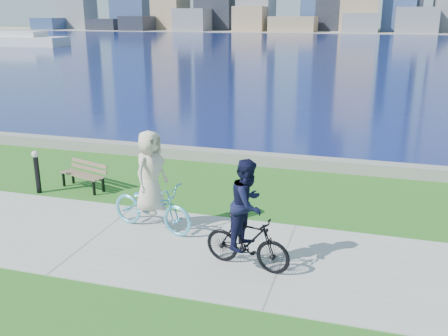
% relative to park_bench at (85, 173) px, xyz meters
% --- Properties ---
extents(ground, '(320.00, 320.00, 0.00)m').
position_rel_park_bench_xyz_m(ground, '(1.88, -2.65, -0.44)').
color(ground, '#1F5717').
rests_on(ground, ground).
extents(concrete_path, '(80.00, 3.50, 0.02)m').
position_rel_park_bench_xyz_m(concrete_path, '(1.88, -2.65, -0.43)').
color(concrete_path, '#989793').
rests_on(concrete_path, ground).
extents(seawall, '(90.00, 0.50, 0.35)m').
position_rel_park_bench_xyz_m(seawall, '(1.88, 3.55, -0.27)').
color(seawall, slate).
rests_on(seawall, ground).
extents(bay_water, '(320.00, 131.00, 0.01)m').
position_rel_park_bench_xyz_m(bay_water, '(1.88, 69.35, -0.44)').
color(bay_water, '#0B154A').
rests_on(bay_water, ground).
extents(far_shore, '(320.00, 30.00, 0.12)m').
position_rel_park_bench_xyz_m(far_shore, '(1.88, 127.35, -0.38)').
color(far_shore, gray).
rests_on(far_shore, ground).
extents(ferry_near, '(15.60, 4.46, 2.12)m').
position_rel_park_bench_xyz_m(ferry_near, '(-43.33, 51.91, 0.44)').
color(ferry_near, silver).
rests_on(ferry_near, ground).
extents(park_bench, '(1.48, 0.89, 0.72)m').
position_rel_park_bench_xyz_m(park_bench, '(0.00, 0.00, 0.00)').
color(park_bench, black).
rests_on(park_bench, ground).
extents(bollard_lamp, '(0.19, 0.19, 1.15)m').
position_rel_park_bench_xyz_m(bollard_lamp, '(-1.00, -0.66, 0.22)').
color(bollard_lamp, black).
rests_on(bollard_lamp, ground).
extents(cyclist_woman, '(1.17, 2.16, 2.22)m').
position_rel_park_bench_xyz_m(cyclist_woman, '(2.89, -1.99, 0.40)').
color(cyclist_woman, '#5ABBDA').
rests_on(cyclist_woman, ground).
extents(cyclist_man, '(0.81, 1.76, 2.10)m').
position_rel_park_bench_xyz_m(cyclist_man, '(5.29, -3.08, 0.46)').
color(cyclist_man, black).
rests_on(cyclist_man, ground).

